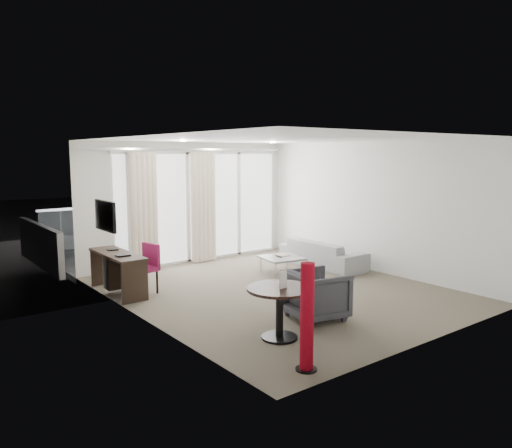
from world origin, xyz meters
TOP-DOWN VIEW (x-y plane):
  - floor at (0.00, 0.00)m, footprint 5.00×6.00m
  - ceiling at (0.00, 0.00)m, footprint 5.00×6.00m
  - wall_left at (-2.50, 0.00)m, footprint 0.00×6.00m
  - wall_right at (2.50, 0.00)m, footprint 0.00×6.00m
  - wall_front at (0.00, -3.00)m, footprint 5.00×0.00m
  - window_panel at (0.30, 2.98)m, footprint 4.00×0.02m
  - window_frame at (0.30, 2.97)m, footprint 4.10×0.06m
  - curtain_left at (-1.15, 2.82)m, footprint 0.60×0.20m
  - curtain_right at (0.25, 2.82)m, footprint 0.60×0.20m
  - curtain_track at (0.00, 2.82)m, footprint 4.80×0.04m
  - downlight_a at (-0.90, 1.60)m, footprint 0.12×0.12m
  - downlight_b at (1.20, 1.60)m, footprint 0.12×0.12m
  - desk at (-2.25, 1.53)m, footprint 0.46×1.47m
  - tv at (-2.46, 1.45)m, footprint 0.05×0.80m
  - desk_chair at (-1.94, 1.24)m, footprint 0.53×0.51m
  - round_table at (-1.43, -1.77)m, footprint 0.85×0.85m
  - menu_card at (-1.42, -1.82)m, footprint 0.12×0.04m
  - red_lamp at (-1.81, -2.68)m, footprint 0.27×0.27m
  - tub_armchair at (-0.51, -1.50)m, footprint 0.91×0.89m
  - coffee_table at (0.87, 0.91)m, footprint 0.86×0.86m
  - remote at (0.83, 0.94)m, footprint 0.07×0.16m
  - magazine at (0.99, 1.03)m, footprint 0.30×0.35m
  - sofa at (1.95, 0.84)m, footprint 0.76×1.93m
  - terrace_slab at (0.30, 4.50)m, footprint 5.60×3.00m
  - rattan_chair_a at (0.67, 3.74)m, footprint 0.61×0.61m
  - rattan_chair_b at (1.79, 4.67)m, footprint 0.56×0.56m
  - rattan_table at (1.54, 4.63)m, footprint 0.61×0.61m
  - balustrade at (0.30, 5.95)m, footprint 5.50×0.06m

SIDE VIEW (x-z plane):
  - terrace_slab at x=0.30m, z-range -0.12..0.00m
  - floor at x=0.00m, z-range 0.00..0.00m
  - coffee_table at x=0.87m, z-range 0.00..0.33m
  - rattan_table at x=1.54m, z-range 0.00..0.55m
  - sofa at x=1.95m, z-range 0.00..0.56m
  - round_table at x=-1.43m, z-range 0.00..0.67m
  - desk at x=-2.25m, z-range 0.00..0.69m
  - tub_armchair at x=-0.51m, z-range 0.00..0.71m
  - remote at x=0.83m, z-range 0.35..0.37m
  - magazine at x=0.99m, z-range 0.35..0.37m
  - rattan_chair_b at x=1.79m, z-range 0.00..0.74m
  - rattan_chair_a at x=0.67m, z-range 0.00..0.75m
  - desk_chair at x=-1.94m, z-range 0.00..0.84m
  - balustrade at x=0.30m, z-range -0.02..1.02m
  - red_lamp at x=-1.81m, z-range 0.00..1.20m
  - menu_card at x=-1.42m, z-range 0.61..0.83m
  - window_panel at x=0.30m, z-range 0.01..2.39m
  - curtain_left at x=-1.15m, z-range 0.01..2.39m
  - curtain_right at x=0.25m, z-range 0.01..2.39m
  - window_frame at x=0.30m, z-range -0.02..2.42m
  - wall_left at x=-2.50m, z-range 0.00..2.60m
  - wall_right at x=2.50m, z-range 0.00..2.60m
  - wall_front at x=0.00m, z-range 0.00..2.60m
  - tv at x=-2.46m, z-range 1.10..1.60m
  - curtain_track at x=0.00m, z-range 2.43..2.47m
  - downlight_a at x=-0.90m, z-range 2.58..2.60m
  - downlight_b at x=1.20m, z-range 2.58..2.60m
  - ceiling at x=0.00m, z-range 2.60..2.60m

